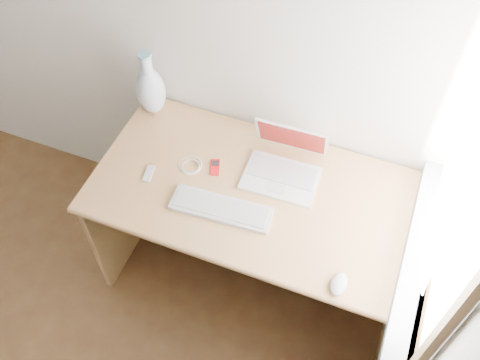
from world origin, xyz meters
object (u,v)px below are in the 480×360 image
at_px(desk, 266,206).
at_px(vase, 151,89).
at_px(external_keyboard, 221,208).
at_px(laptop, 284,165).

distance_m(desk, vase, 0.75).
relative_size(desk, external_keyboard, 3.36).
xyz_separation_m(desk, external_keyboard, (-0.12, -0.23, 0.23)).
bearing_deg(desk, external_keyboard, -118.33).
relative_size(desk, vase, 4.22).
xyz_separation_m(laptop, vase, (-0.69, 0.13, 0.09)).
bearing_deg(laptop, desk, -137.81).
distance_m(desk, laptop, 0.28).
xyz_separation_m(desk, vase, (-0.63, 0.18, 0.36)).
xyz_separation_m(laptop, external_keyboard, (-0.18, -0.28, -0.04)).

